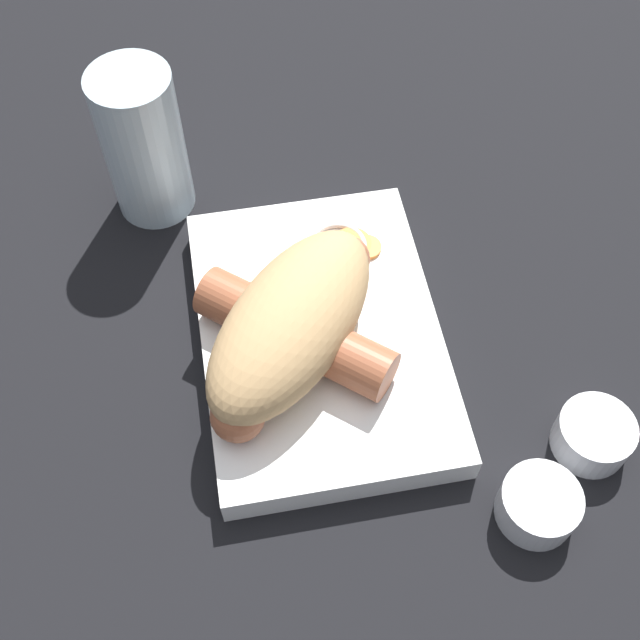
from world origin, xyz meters
TOP-DOWN VIEW (x-y plane):
  - ground_plane at (0.00, 0.00)m, footprint 3.00×3.00m
  - food_tray at (0.00, 0.00)m, footprint 0.23×0.16m
  - bread_roll at (-0.01, 0.02)m, footprint 0.17×0.16m
  - sausage at (-0.01, 0.02)m, footprint 0.14×0.13m
  - pickled_veggies at (0.07, -0.03)m, footprint 0.04×0.06m
  - condiment_cup_near at (-0.14, -0.11)m, footprint 0.05×0.05m
  - condiment_cup_far at (-0.11, -0.16)m, footprint 0.05×0.05m
  - drink_glass at (0.16, 0.10)m, footprint 0.06×0.06m

SIDE VIEW (x-z plane):
  - ground_plane at x=0.00m, z-range 0.00..0.00m
  - food_tray at x=0.00m, z-range 0.00..0.02m
  - condiment_cup_near at x=-0.14m, z-range 0.00..0.03m
  - condiment_cup_far at x=-0.11m, z-range 0.00..0.03m
  - pickled_veggies at x=0.07m, z-range 0.02..0.03m
  - sausage at x=-0.01m, z-range 0.02..0.06m
  - bread_roll at x=-0.01m, z-range 0.02..0.08m
  - drink_glass at x=0.16m, z-range 0.00..0.12m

